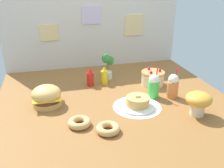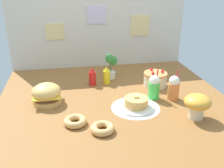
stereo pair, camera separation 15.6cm
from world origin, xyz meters
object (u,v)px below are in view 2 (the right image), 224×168
mustard_bottle (107,76)px  mushroom_stool (197,104)px  donut_pink_glaze (75,121)px  orange_float_cup (174,88)px  layer_cake (155,79)px  cream_soda_cup (154,87)px  ketchup_bottle (92,77)px  donut_chocolate (102,128)px  burger (47,94)px  potted_plant (111,65)px  pancake_stack (136,103)px

mustard_bottle → mushroom_stool: bearing=-54.4°
donut_pink_glaze → mushroom_stool: (0.97, -0.08, 0.10)m
orange_float_cup → donut_pink_glaze: (-0.92, -0.28, -0.09)m
orange_float_cup → mushroom_stool: bearing=-82.7°
layer_cake → mustard_bottle: 0.51m
cream_soda_cup → ketchup_bottle: bearing=141.6°
ketchup_bottle → layer_cake: bearing=-12.5°
cream_soda_cup → donut_chocolate: cream_soda_cup is taller
burger → mushroom_stool: bearing=-22.2°
mushroom_stool → layer_cake: bearing=99.2°
donut_pink_glaze → potted_plant: size_ratio=0.61×
orange_float_cup → donut_pink_glaze: size_ratio=1.61×
pancake_stack → cream_soda_cup: cream_soda_cup is taller
ketchup_bottle → orange_float_cup: 0.84m
layer_cake → mustard_bottle: mustard_bottle is taller
cream_soda_cup → mushroom_stool: (0.22, -0.40, 0.01)m
burger → layer_cake: size_ratio=1.06×
burger → mushroom_stool: size_ratio=1.21×
orange_float_cup → potted_plant: (-0.48, 0.62, 0.04)m
mustard_bottle → cream_soda_cup: bearing=-48.6°
burger → donut_chocolate: size_ratio=1.43×
donut_pink_glaze → donut_chocolate: bearing=-35.4°
donut_chocolate → mushroom_stool: (0.77, 0.06, 0.10)m
orange_float_cup → mushroom_stool: 0.37m
orange_float_cup → donut_pink_glaze: 0.97m
pancake_stack → mushroom_stool: (0.43, -0.25, 0.08)m
mustard_bottle → orange_float_cup: bearing=-40.5°
donut_pink_glaze → layer_cake: bearing=35.1°
ketchup_bottle → orange_float_cup: bearing=-33.3°
burger → potted_plant: size_ratio=0.87×
pancake_stack → donut_chocolate: pancake_stack is taller
mushroom_stool → orange_float_cup: bearing=97.3°
pancake_stack → ketchup_bottle: bearing=118.9°
potted_plant → mushroom_stool: (0.53, -0.98, -0.03)m
burger → mushroom_stool: 1.30m
mustard_bottle → donut_chocolate: (-0.18, -0.89, -0.06)m
burger → pancake_stack: bearing=-17.2°
burger → donut_chocolate: burger is taller
donut_chocolate → cream_soda_cup: bearing=39.9°
cream_soda_cup → donut_chocolate: (-0.55, -0.46, -0.09)m
donut_pink_glaze → donut_chocolate: size_ratio=1.00×
ketchup_bottle → cream_soda_cup: cream_soda_cup is taller
mustard_bottle → mushroom_stool: mushroom_stool is taller
layer_cake → donut_chocolate: layer_cake is taller
cream_soda_cup → mushroom_stool: size_ratio=1.36×
layer_cake → donut_pink_glaze: (-0.86, -0.60, -0.05)m
burger → donut_pink_glaze: size_ratio=1.43×
layer_cake → mushroom_stool: bearing=-80.8°
layer_cake → cream_soda_cup: cream_soda_cup is taller
burger → mustard_bottle: mustard_bottle is taller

